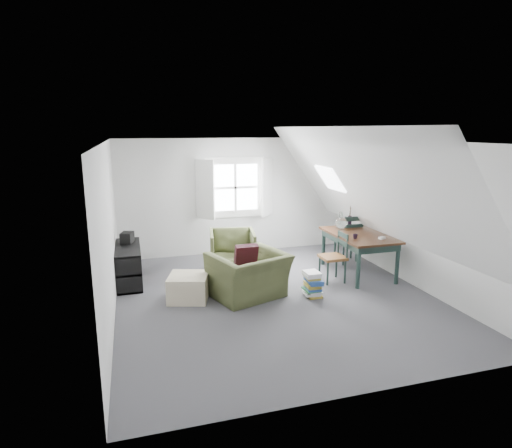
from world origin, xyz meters
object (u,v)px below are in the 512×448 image
object	(u,v)px
armchair_far	(233,270)
magazine_stack	(313,284)
media_shelf	(129,267)
dining_chair_far	(349,238)
dining_chair_near	(334,256)
ottoman	(189,287)
armchair_near	(249,297)
dining_table	(359,239)

from	to	relation	value
armchair_far	magazine_stack	size ratio (longest dim) A/B	2.11
media_shelf	armchair_far	bearing A→B (deg)	0.25
dining_chair_far	dining_chair_near	distance (m)	1.22
armchair_far	dining_chair_far	world-z (taller)	dining_chair_far
ottoman	armchair_near	bearing A→B (deg)	-10.62
ottoman	armchair_far	bearing A→B (deg)	49.89
armchair_far	armchair_near	bearing A→B (deg)	-82.60
dining_chair_far	magazine_stack	world-z (taller)	dining_chair_far
armchair_near	ottoman	world-z (taller)	ottoman
media_shelf	armchair_near	bearing A→B (deg)	-37.53
media_shelf	magazine_stack	distance (m)	3.25
dining_chair_near	media_shelf	xyz separation A→B (m)	(-3.54, 0.95, -0.17)
dining_table	dining_chair_far	size ratio (longest dim) A/B	1.55
dining_chair_far	magazine_stack	size ratio (longest dim) A/B	2.42
dining_chair_near	armchair_near	bearing A→B (deg)	-69.21
ottoman	dining_table	bearing A→B (deg)	6.23
magazine_stack	armchair_near	bearing A→B (deg)	165.36
armchair_far	dining_table	distance (m)	2.47
media_shelf	magazine_stack	bearing A→B (deg)	-31.50
dining_chair_far	ottoman	bearing A→B (deg)	6.74
dining_chair_near	media_shelf	size ratio (longest dim) A/B	0.69
dining_chair_far	media_shelf	distance (m)	4.33
armchair_far	magazine_stack	world-z (taller)	magazine_stack
dining_chair_far	armchair_near	bearing A→B (deg)	16.15
magazine_stack	armchair_far	bearing A→B (deg)	120.14
armchair_near	ottoman	size ratio (longest dim) A/B	1.87
dining_table	dining_chair_near	xyz separation A→B (m)	(-0.61, -0.24, -0.21)
armchair_near	ottoman	xyz separation A→B (m)	(-0.95, 0.18, 0.20)
dining_chair_far	dining_table	bearing A→B (deg)	65.31
armchair_far	magazine_stack	xyz separation A→B (m)	(0.96, -1.65, 0.21)
armchair_near	media_shelf	size ratio (longest dim) A/B	0.88
armchair_near	dining_chair_near	xyz separation A→B (m)	(1.67, 0.29, 0.46)
dining_chair_near	dining_table	bearing A→B (deg)	122.45
armchair_near	dining_table	distance (m)	2.44
armchair_near	magazine_stack	bearing A→B (deg)	146.27
armchair_far	dining_chair_far	bearing A→B (deg)	6.01
armchair_near	dining_chair_near	size ratio (longest dim) A/B	1.27
armchair_near	dining_chair_far	bearing A→B (deg)	-172.74
armchair_far	dining_table	world-z (taller)	dining_table
ottoman	magazine_stack	world-z (taller)	magazine_stack
dining_table	media_shelf	bearing A→B (deg)	171.84
dining_table	magazine_stack	world-z (taller)	dining_table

